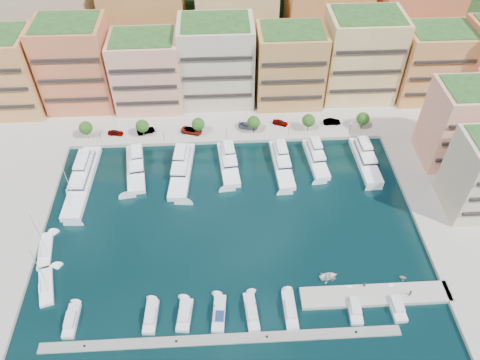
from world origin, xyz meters
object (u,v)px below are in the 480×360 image
at_px(tree_2, 198,124).
at_px(yacht_5, 316,157).
at_px(lamppost_1, 163,133).
at_px(yacht_6, 365,158).
at_px(lamppost_4, 351,127).
at_px(sailboat_1, 45,251).
at_px(yacht_3, 228,161).
at_px(car_4, 280,122).
at_px(tree_4, 309,120).
at_px(cruiser_2, 151,317).
at_px(lamppost_0, 99,135).
at_px(cruiser_9, 396,305).
at_px(person_0, 364,285).
at_px(tree_5, 363,119).
at_px(yacht_0, 83,178).
at_px(cruiser_5, 251,312).
at_px(tree_0, 86,128).
at_px(cruiser_3, 185,315).
at_px(lamppost_2, 226,131).
at_px(sailboat_2, 73,201).
at_px(cruiser_0, 71,321).
at_px(car_2, 192,131).
at_px(person_1, 410,293).
at_px(tender_1, 333,278).
at_px(yacht_1, 136,166).
at_px(tender_0, 329,276).
at_px(tender_3, 403,277).
at_px(car_3, 248,126).
at_px(sailboat_0, 46,286).
at_px(cruiser_6, 290,310).
at_px(cruiser_8, 354,307).
at_px(tree_1, 142,126).
at_px(car_1, 146,131).
at_px(lamppost_3, 289,129).
at_px(car_0, 116,133).
at_px(cruiser_4, 219,314).

bearing_deg(tree_2, yacht_5, -19.88).
xyz_separation_m(lamppost_1, yacht_6, (56.09, -10.75, -2.62)).
relative_size(lamppost_4, sailboat_1, 0.32).
relative_size(yacht_3, car_4, 3.84).
distance_m(tree_4, cruiser_2, 71.47).
xyz_separation_m(lamppost_0, sailboat_1, (-7.22, -37.61, -3.52)).
height_order(tree_2, cruiser_9, tree_2).
bearing_deg(yacht_3, person_0, -56.12).
bearing_deg(tree_5, yacht_6, -98.32).
relative_size(yacht_0, cruiser_5, 3.02).
xyz_separation_m(tree_0, cruiser_3, (29.50, -58.08, -4.20)).
bearing_deg(lamppost_0, lamppost_2, 0.00).
bearing_deg(sailboat_1, tree_4, 30.70).
bearing_deg(sailboat_2, cruiser_2, -56.48).
xyz_separation_m(cruiser_0, car_2, (23.46, 58.87, 1.30)).
bearing_deg(person_1, cruiser_0, -31.03).
bearing_deg(person_0, yacht_6, -52.37).
distance_m(tender_1, car_4, 54.22).
bearing_deg(yacht_1, sailboat_2, -142.84).
bearing_deg(car_4, lamppost_0, 118.93).
xyz_separation_m(cruiser_5, tender_0, (17.64, 7.86, -0.13)).
relative_size(lamppost_2, tender_1, 3.12).
relative_size(lamppost_1, car_2, 0.69).
bearing_deg(tender_3, yacht_5, 35.06).
distance_m(yacht_3, car_3, 15.93).
bearing_deg(lamppost_1, sailboat_2, -135.07).
height_order(lamppost_4, sailboat_0, sailboat_0).
bearing_deg(person_1, cruiser_6, -28.23).
xyz_separation_m(cruiser_8, tender_1, (-2.98, 7.45, -0.19)).
xyz_separation_m(lamppost_0, car_3, (42.54, 4.50, -2.00)).
distance_m(tree_5, cruiser_6, 64.92).
distance_m(tree_1, tender_0, 67.54).
bearing_deg(car_1, person_1, -153.58).
height_order(sailboat_1, person_0, sailboat_1).
height_order(cruiser_2, person_1, person_1).
relative_size(lamppost_3, car_0, 0.96).
xyz_separation_m(tree_0, cruiser_8, (64.81, -58.09, -4.20)).
bearing_deg(car_3, lamppost_0, 111.07).
bearing_deg(lamppost_4, yacht_3, -164.28).
bearing_deg(tender_1, tree_2, 54.05).
xyz_separation_m(cruiser_8, car_2, (-34.91, 58.88, 1.30)).
bearing_deg(tree_2, lamppost_3, -5.06).
bearing_deg(lamppost_3, yacht_0, -165.77).
bearing_deg(cruiser_2, lamppost_2, 72.64).
bearing_deg(car_4, sailboat_0, 155.54).
height_order(tree_5, tender_3, tree_5).
distance_m(tree_0, lamppost_3, 58.05).
bearing_deg(car_2, lamppost_2, -90.50).
xyz_separation_m(lamppost_1, yacht_5, (42.51, -9.46, -2.62)).
xyz_separation_m(lamppost_3, cruiser_4, (-21.42, -55.81, -3.26)).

